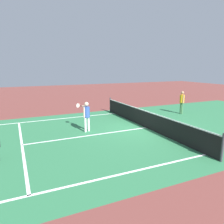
{
  "coord_description": "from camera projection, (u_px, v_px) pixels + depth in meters",
  "views": [
    {
      "loc": [
        9.62,
        -6.53,
        3.33
      ],
      "look_at": [
        -0.35,
        -1.92,
        1.0
      ],
      "focal_mm": 34.28,
      "sensor_mm": 36.0,
      "label": 1
    }
  ],
  "objects": [
    {
      "name": "player_near",
      "position": [
        86.0,
        113.0,
        11.05
      ],
      "size": [
        1.17,
        0.5,
        1.57
      ],
      "color": "white",
      "rests_on": "ground_plane"
    },
    {
      "name": "court_surface_inbounds",
      "position": [
        146.0,
        128.0,
        11.91
      ],
      "size": [
        10.62,
        24.4,
        0.0
      ],
      "primitive_type": "cube",
      "color": "#2D7247",
      "rests_on": "ground_plane"
    },
    {
      "name": "line_sideline_left",
      "position": [
        27.0,
        122.0,
        13.12
      ],
      "size": [
        0.1,
        11.89,
        0.01
      ],
      "primitive_type": "cube",
      "color": "white",
      "rests_on": "ground_plane"
    },
    {
      "name": "net",
      "position": [
        146.0,
        119.0,
        11.81
      ],
      "size": [
        9.69,
        0.09,
        1.07
      ],
      "color": "#33383D",
      "rests_on": "ground_plane"
    },
    {
      "name": "ground_plane",
      "position": [
        146.0,
        128.0,
        11.91
      ],
      "size": [
        60.0,
        60.0,
        0.0
      ],
      "primitive_type": "plane",
      "color": "brown"
    },
    {
      "name": "line_sideline_right",
      "position": [
        47.0,
        191.0,
        5.82
      ],
      "size": [
        0.1,
        11.89,
        0.01
      ],
      "primitive_type": "cube",
      "color": "white",
      "rests_on": "ground_plane"
    },
    {
      "name": "line_service_near",
      "position": [
        22.0,
        145.0,
        9.28
      ],
      "size": [
        8.22,
        0.1,
        0.01
      ],
      "primitive_type": "cube",
      "color": "white",
      "rests_on": "ground_plane"
    },
    {
      "name": "line_center_service",
      "position": [
        92.0,
        135.0,
        10.6
      ],
      "size": [
        0.1,
        6.4,
        0.01
      ],
      "primitive_type": "cube",
      "color": "white",
      "rests_on": "ground_plane"
    },
    {
      "name": "player_far",
      "position": [
        182.0,
        100.0,
        15.28
      ],
      "size": [
        0.41,
        0.32,
        1.64
      ],
      "color": "#3F7247",
      "rests_on": "ground_plane"
    }
  ]
}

